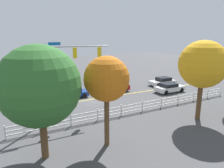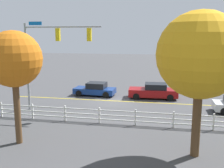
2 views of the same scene
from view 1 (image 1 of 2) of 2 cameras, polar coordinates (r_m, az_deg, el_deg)
The scene contains 11 objects.
ground_plane at distance 26.10m, azimuth -5.45°, elevation -4.25°, with size 120.00×120.00×0.00m, color #444447.
lane_center_stripe at distance 27.80m, azimuth 2.19°, elevation -3.11°, with size 28.00×0.16×0.01m, color gold.
signal_assembly at distance 19.69m, azimuth -12.63°, elevation 4.97°, with size 6.41×0.38×7.29m.
car_0 at distance 26.99m, azimuth -11.15°, elevation -2.41°, with size 4.32×2.10×1.37m.
car_1 at distance 34.31m, azimuth 14.04°, elevation 0.73°, with size 4.51×2.16×1.31m.
car_2 at distance 29.12m, azimuth 0.29°, elevation -0.89°, with size 4.88×2.20×1.51m.
car_3 at distance 30.27m, azimuth 15.82°, elevation -0.99°, with size 4.34×1.96×1.30m.
white_rail_fence at distance 21.93m, azimuth 8.53°, elevation -6.10°, with size 26.10×0.10×1.15m.
tree_1 at distance 13.91m, azimuth -1.54°, elevation 1.25°, with size 3.17×3.17×6.54m.
tree_2 at distance 20.43m, azimuth 24.12°, elevation 5.00°, with size 4.38×4.38×7.50m.
tree_3 at distance 13.13m, azimuth -19.61°, elevation -0.59°, with size 5.09×5.09×7.39m.
Camera 1 is at (9.47, 23.05, 7.76)m, focal length 32.59 mm.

